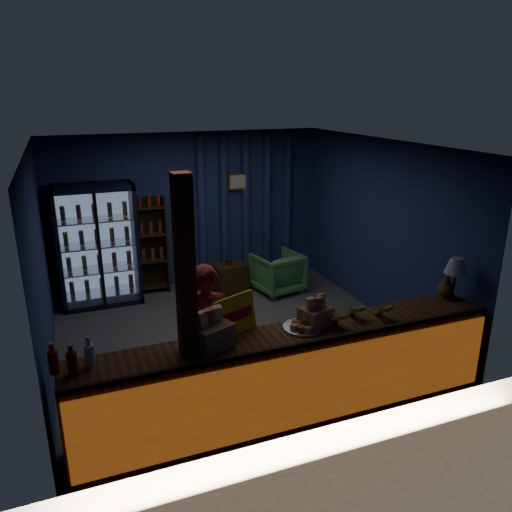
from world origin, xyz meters
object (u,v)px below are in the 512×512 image
(green_chair, at_px, (277,272))
(table_lamp, at_px, (456,268))
(shopkeeper, at_px, (208,337))
(pastry_tray, at_px, (303,326))

(green_chair, bearing_deg, table_lamp, 94.13)
(shopkeeper, xyz_separation_m, pastry_tray, (0.86, -0.49, 0.19))
(green_chair, height_order, table_lamp, table_lamp)
(shopkeeper, xyz_separation_m, table_lamp, (2.77, -0.46, 0.56))
(green_chair, xyz_separation_m, table_lamp, (0.82, -3.08, 1.01))
(pastry_tray, height_order, table_lamp, table_lamp)
(shopkeeper, distance_m, pastry_tray, 1.01)
(pastry_tray, distance_m, table_lamp, 1.94)
(pastry_tray, xyz_separation_m, table_lamp, (1.91, 0.02, 0.37))
(green_chair, relative_size, table_lamp, 1.46)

